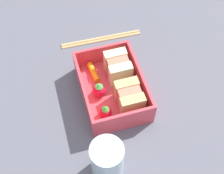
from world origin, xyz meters
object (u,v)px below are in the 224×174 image
at_px(strawberry_far_left, 99,89).
at_px(drinking_glass, 107,160).
at_px(sandwich_center_left, 129,97).
at_px(carrot_stick_far_left, 93,72).
at_px(sandwich_left, 118,67).
at_px(chopstick_pair, 101,38).
at_px(strawberry_left, 105,112).

bearing_deg(strawberry_far_left, drinking_glass, -9.47).
bearing_deg(sandwich_center_left, carrot_stick_far_left, -151.16).
bearing_deg(strawberry_far_left, sandwich_center_left, 51.17).
distance_m(sandwich_left, drinking_glass, 0.22).
relative_size(carrot_stick_far_left, chopstick_pair, 0.25).
relative_size(sandwich_left, strawberry_left, 1.94).
relative_size(sandwich_center_left, strawberry_left, 1.94).
bearing_deg(carrot_stick_far_left, drinking_glass, -7.35).
distance_m(chopstick_pair, drinking_glass, 0.33).
height_order(carrot_stick_far_left, drinking_glass, drinking_glass).
bearing_deg(sandwich_left, drinking_glass, -21.75).
height_order(sandwich_center_left, carrot_stick_far_left, sandwich_center_left).
xyz_separation_m(carrot_stick_far_left, strawberry_left, (0.11, -0.00, 0.01)).
xyz_separation_m(sandwich_left, strawberry_far_left, (0.04, -0.05, -0.01)).
height_order(sandwich_left, strawberry_far_left, sandwich_left).
xyz_separation_m(sandwich_left, drinking_glass, (0.20, -0.08, 0.01)).
xyz_separation_m(sandwich_center_left, strawberry_left, (0.01, -0.05, -0.01)).
relative_size(sandwich_center_left, carrot_stick_far_left, 1.22).
distance_m(carrot_stick_far_left, strawberry_left, 0.11).
bearing_deg(sandwich_center_left, strawberry_far_left, -128.83).
bearing_deg(drinking_glass, chopstick_pair, 167.08).
bearing_deg(drinking_glass, strawberry_far_left, 170.53).
relative_size(carrot_stick_far_left, strawberry_far_left, 1.48).
bearing_deg(strawberry_left, carrot_stick_far_left, 179.01).
height_order(strawberry_far_left, strawberry_left, strawberry_far_left).
xyz_separation_m(sandwich_left, strawberry_left, (0.09, -0.05, -0.01)).
xyz_separation_m(strawberry_left, drinking_glass, (0.11, -0.03, 0.02)).
bearing_deg(sandwich_center_left, sandwich_left, 180.00).
bearing_deg(strawberry_left, chopstick_pair, 167.47).
bearing_deg(chopstick_pair, drinking_glass, -12.92).
distance_m(strawberry_left, chopstick_pair, 0.22).
bearing_deg(chopstick_pair, strawberry_left, -12.53).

